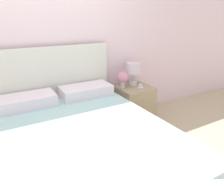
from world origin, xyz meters
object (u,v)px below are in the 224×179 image
at_px(table_lamp, 134,69).
at_px(teacup, 140,86).
at_px(bed, 82,147).
at_px(nightstand, 134,104).
at_px(flower_vase, 123,78).

xyz_separation_m(table_lamp, teacup, (0.03, -0.16, -0.23)).
bearing_deg(teacup, bed, -151.26).
bearing_deg(table_lamp, teacup, -80.23).
relative_size(table_lamp, teacup, 3.56).
relative_size(bed, nightstand, 3.95).
height_order(bed, table_lamp, bed).
distance_m(bed, nightstand, 1.41).
height_order(nightstand, flower_vase, flower_vase).
height_order(bed, flower_vase, bed).
bearing_deg(flower_vase, bed, -141.29).
distance_m(nightstand, teacup, 0.31).
height_order(flower_vase, teacup, flower_vase).
height_order(nightstand, table_lamp, table_lamp).
xyz_separation_m(bed, nightstand, (1.20, 0.75, -0.03)).
distance_m(nightstand, flower_vase, 0.47).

